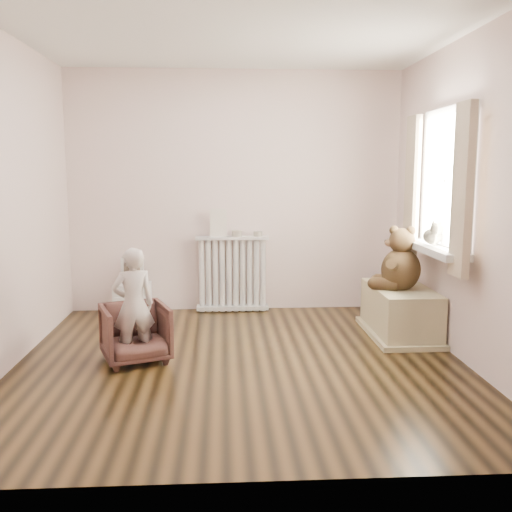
{
  "coord_description": "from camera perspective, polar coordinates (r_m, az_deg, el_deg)",
  "views": [
    {
      "loc": [
        -0.13,
        -4.44,
        1.55
      ],
      "look_at": [
        0.15,
        0.45,
        0.8
      ],
      "focal_mm": 40.0,
      "sensor_mm": 36.0,
      "label": 1
    }
  ],
  "objects": [
    {
      "name": "teddy_bear",
      "position": [
        5.38,
        14.3,
        -0.99
      ],
      "size": [
        0.57,
        0.52,
        0.57
      ],
      "primitive_type": null,
      "rotation": [
        0.0,
        0.0,
        -0.43
      ],
      "color": "#342414",
      "rests_on": "toy_bench"
    },
    {
      "name": "ceiling",
      "position": [
        4.57,
        -1.67,
        22.0
      ],
      "size": [
        3.6,
        3.6,
        0.01
      ],
      "primitive_type": "cube",
      "color": "white",
      "rests_on": "ground"
    },
    {
      "name": "child",
      "position": [
        4.64,
        -12.15,
        -4.81
      ],
      "size": [
        0.39,
        0.32,
        0.92
      ],
      "primitive_type": "imported",
      "rotation": [
        0.0,
        0.0,
        3.5
      ],
      "color": "beige",
      "rests_on": "armchair"
    },
    {
      "name": "curtain_left",
      "position": [
        4.54,
        19.94,
        6.17
      ],
      "size": [
        0.06,
        0.26,
        1.3
      ],
      "primitive_type": "cube",
      "color": "#C4B192",
      "rests_on": "right_wall"
    },
    {
      "name": "radiator",
      "position": [
        6.23,
        -2.37,
        -2.04
      ],
      "size": [
        0.79,
        0.15,
        0.83
      ],
      "primitive_type": "cube",
      "color": "silver",
      "rests_on": "floor"
    },
    {
      "name": "floor",
      "position": [
        4.7,
        -1.53,
        -10.53
      ],
      "size": [
        3.6,
        3.6,
        0.01
      ],
      "primitive_type": "cube",
      "color": "black",
      "rests_on": "ground"
    },
    {
      "name": "front_wall",
      "position": [
        2.66,
        -0.42,
        3.35
      ],
      "size": [
        3.6,
        0.02,
        2.6
      ],
      "primitive_type": "cube",
      "color": "silver",
      "rests_on": "ground"
    },
    {
      "name": "tin_b",
      "position": [
        6.17,
        0.19,
        2.24
      ],
      "size": [
        0.1,
        0.1,
        0.05
      ],
      "primitive_type": "cylinder",
      "color": "#A59E8C",
      "rests_on": "radiator"
    },
    {
      "name": "curtain_right",
      "position": [
        5.61,
        15.35,
        6.76
      ],
      "size": [
        0.06,
        0.26,
        1.3
      ],
      "primitive_type": "cube",
      "color": "#C4B192",
      "rests_on": "right_wall"
    },
    {
      "name": "toy_vanity",
      "position": [
        6.3,
        -12.27,
        -3.18
      ],
      "size": [
        0.38,
        0.27,
        0.6
      ],
      "primitive_type": "cube",
      "color": "silver",
      "rests_on": "floor"
    },
    {
      "name": "right_wall",
      "position": [
        4.85,
        20.27,
        5.22
      ],
      "size": [
        0.02,
        3.6,
        2.6
      ],
      "primitive_type": "cube",
      "color": "silver",
      "rests_on": "ground"
    },
    {
      "name": "paper_doll",
      "position": [
        6.15,
        -3.78,
        3.34
      ],
      "size": [
        0.18,
        0.02,
        0.3
      ],
      "primitive_type": "cube",
      "color": "beige",
      "rests_on": "radiator"
    },
    {
      "name": "armchair",
      "position": [
        4.75,
        -11.96,
        -7.54
      ],
      "size": [
        0.65,
        0.66,
        0.47
      ],
      "primitive_type": "imported",
      "rotation": [
        0.0,
        0.0,
        0.36
      ],
      "color": "#4E2D27",
      "rests_on": "floor"
    },
    {
      "name": "window",
      "position": [
        5.11,
        18.6,
        7.13
      ],
      "size": [
        0.03,
        0.9,
        1.1
      ],
      "primitive_type": "cube",
      "color": "white",
      "rests_on": "right_wall"
    },
    {
      "name": "left_wall",
      "position": [
        4.75,
        -23.94,
        4.95
      ],
      "size": [
        0.02,
        3.6,
        2.6
      ],
      "primitive_type": "cube",
      "color": "silver",
      "rests_on": "ground"
    },
    {
      "name": "window_sill",
      "position": [
        5.12,
        17.35,
        0.67
      ],
      "size": [
        0.22,
        1.1,
        0.06
      ],
      "primitive_type": "cube",
      "color": "silver",
      "rests_on": "right_wall"
    },
    {
      "name": "tin_a",
      "position": [
        6.16,
        -1.93,
        2.27
      ],
      "size": [
        0.11,
        0.11,
        0.06
      ],
      "primitive_type": "cylinder",
      "color": "#A59E8C",
      "rests_on": "radiator"
    },
    {
      "name": "back_wall",
      "position": [
        6.25,
        -2.1,
        6.39
      ],
      "size": [
        3.6,
        0.02,
        2.6
      ],
      "primitive_type": "cube",
      "color": "silver",
      "rests_on": "ground"
    },
    {
      "name": "plush_cat",
      "position": [
        5.11,
        17.24,
        2.14
      ],
      "size": [
        0.23,
        0.29,
        0.21
      ],
      "primitive_type": null,
      "rotation": [
        0.0,
        0.0,
        0.37
      ],
      "color": "gray",
      "rests_on": "window_sill"
    },
    {
      "name": "toy_bench",
      "position": [
        5.54,
        14.21,
        -5.66
      ],
      "size": [
        0.51,
        0.97,
        0.46
      ],
      "primitive_type": "cube",
      "color": "#C7BE90",
      "rests_on": "floor"
    }
  ]
}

